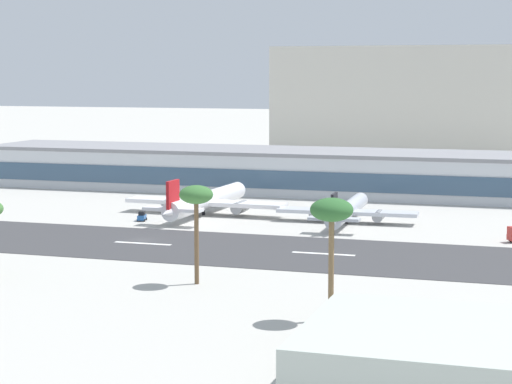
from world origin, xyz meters
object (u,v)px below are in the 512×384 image
Objects in this scene: terminal_building at (325,172)px; service_baggage_tug_0 at (142,216)px; distant_hotel_block at (419,106)px; airliner_red_tail_gate_0 at (204,201)px; airliner_black_tail_gate_1 at (347,211)px; palm_tree_1 at (196,198)px; foreground_hangar at (496,359)px; palm_tree_3 at (332,214)px.

terminal_building is 68.83m from service_baggage_tug_0.
terminal_building is 96.87m from distant_hotel_block.
distant_hotel_block is 2.16× the size of airliner_red_tail_gate_0.
terminal_building is at bearing 16.17° from airliner_black_tail_gate_1.
airliner_red_tail_gate_0 is 35.09m from airliner_black_tail_gate_1.
palm_tree_1 is 62.40m from foreground_hangar.
service_baggage_tug_0 is 69.68m from palm_tree_1.
distant_hotel_block is at bearing 99.90° from foreground_hangar.
airliner_red_tail_gate_0 is 16.59m from service_baggage_tug_0.
terminal_building is 168.37m from foreground_hangar.
terminal_building is 1.93× the size of distant_hotel_block.
airliner_red_tail_gate_0 is 101.80m from palm_tree_3.
palm_tree_1 reaches higher than airliner_black_tail_gate_1.
palm_tree_3 is (61.47, -74.35, 13.60)m from service_baggage_tug_0.
palm_tree_3 is at bearing -84.82° from distant_hotel_block.
terminal_building is 58.08× the size of service_baggage_tug_0.
palm_tree_1 reaches higher than service_baggage_tug_0.
airliner_black_tail_gate_1 is at bearing 100.82° from palm_tree_3.
service_baggage_tug_0 is 0.08× the size of foreground_hangar.
palm_tree_3 reaches higher than foreground_hangar.
foreground_hangar is (44.19, -253.24, -18.69)m from distant_hotel_block.
palm_tree_3 reaches higher than service_baggage_tug_0.
service_baggage_tug_0 is 0.21× the size of palm_tree_3.
distant_hotel_block reaches higher than palm_tree_1.
terminal_building is 55.09m from airliner_black_tail_gate_1.
distant_hotel_block reaches higher than palm_tree_3.
airliner_black_tail_gate_1 is 2.45× the size of palm_tree_3.
terminal_building is 141.43m from palm_tree_3.
terminal_building is at bearing 93.78° from palm_tree_1.
palm_tree_3 is (51.24, -87.22, 11.42)m from airliner_red_tail_gate_0.
palm_tree_3 reaches higher than terminal_building.
airliner_black_tail_gate_1 is (4.80, -146.94, -18.85)m from distant_hotel_block.
terminal_building is at bearing -97.57° from distant_hotel_block.
airliner_red_tail_gate_0 reaches higher than foreground_hangar.
airliner_red_tail_gate_0 is at bearing 120.43° from palm_tree_3.
palm_tree_1 reaches higher than terminal_building.
foreground_hangar reaches higher than service_baggage_tug_0.
palm_tree_3 is at bearing -31.95° from palm_tree_1.
service_baggage_tug_0 is at bearing 131.48° from foreground_hangar.
airliner_red_tail_gate_0 is at bearing -109.44° from terminal_building.
airliner_red_tail_gate_0 reaches higher than airliner_black_tail_gate_1.
terminal_building is 4.92× the size of airliner_black_tail_gate_1.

